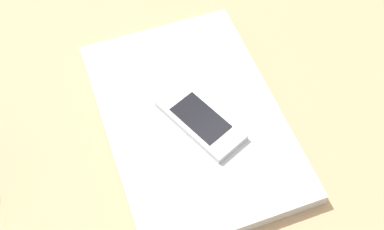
{
  "coord_description": "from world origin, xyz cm",
  "views": [
    {
      "loc": [
        32.26,
        -21.11,
        59.94
      ],
      "look_at": [
        1.66,
        -1.44,
        5.0
      ],
      "focal_mm": 48.1,
      "sensor_mm": 36.0,
      "label": 1
    }
  ],
  "objects": [
    {
      "name": "laptop_closed",
      "position": [
        1.66,
        -1.44,
        3.99
      ],
      "size": [
        36.33,
        28.67,
        1.99
      ],
      "primitive_type": "cube",
      "rotation": [
        0.0,
        0.0,
        -0.22
      ],
      "color": "#B7BABC",
      "rests_on": "desk_surface"
    },
    {
      "name": "desk_surface",
      "position": [
        0.0,
        0.0,
        1.5
      ],
      "size": [
        120.0,
        80.0,
        3.0
      ],
      "primitive_type": "cube",
      "color": "tan",
      "rests_on": "ground"
    },
    {
      "name": "cell_phone_on_laptop",
      "position": [
        3.18,
        -1.16,
        5.51
      ],
      "size": [
        12.47,
        7.18,
        1.11
      ],
      "color": "silver",
      "rests_on": "laptop_closed"
    }
  ]
}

